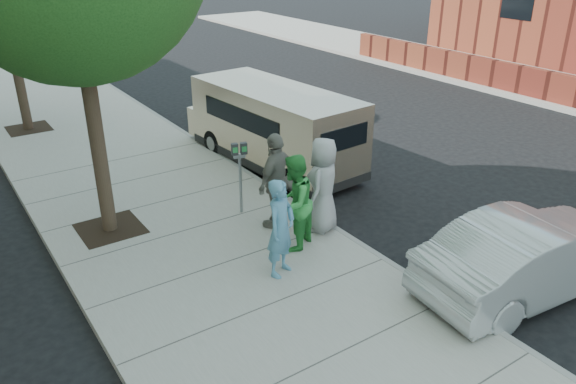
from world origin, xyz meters
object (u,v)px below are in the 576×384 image
object	(u,v)px
parking_meter	(240,163)
person_striped_polo	(277,181)
person_gray_shirt	(323,185)
van	(273,125)
person_officer	(281,228)
sedan	(532,255)
person_green_shirt	(294,203)

from	to	relation	value
parking_meter	person_striped_polo	world-z (taller)	person_striped_polo
person_gray_shirt	person_striped_polo	size ratio (longest dim) A/B	0.97
van	person_gray_shirt	size ratio (longest dim) A/B	2.95
person_gray_shirt	parking_meter	bearing A→B (deg)	-90.57
parking_meter	person_gray_shirt	distance (m)	1.82
parking_meter	person_striped_polo	size ratio (longest dim) A/B	0.79
van	person_gray_shirt	bearing A→B (deg)	-112.97
person_officer	person_striped_polo	xyz separation A→B (m)	(0.90, 1.50, 0.10)
parking_meter	sedan	distance (m)	5.69
person_officer	van	bearing A→B (deg)	32.74
parking_meter	van	bearing A→B (deg)	61.75
person_striped_polo	parking_meter	bearing A→B (deg)	-96.28
parking_meter	sedan	bearing A→B (deg)	-44.99
sedan	person_striped_polo	xyz separation A→B (m)	(-2.36, 4.09, 0.43)
parking_meter	person_officer	size ratio (longest dim) A/B	0.88
parking_meter	person_striped_polo	xyz separation A→B (m)	(0.30, -0.90, -0.14)
van	sedan	bearing A→B (deg)	-90.90
person_green_shirt	person_striped_polo	world-z (taller)	person_striped_polo
sedan	person_gray_shirt	bearing A→B (deg)	31.30
sedan	person_officer	bearing A→B (deg)	56.69
person_gray_shirt	person_officer	bearing A→B (deg)	-3.40
sedan	person_officer	world-z (taller)	person_officer
person_green_shirt	person_striped_polo	distance (m)	0.93
person_gray_shirt	person_green_shirt	bearing A→B (deg)	-15.42
parking_meter	van	distance (m)	3.10
parking_meter	person_green_shirt	xyz separation A→B (m)	(0.09, -1.81, -0.20)
person_green_shirt	person_striped_polo	xyz separation A→B (m)	(0.21, 0.90, 0.06)
sedan	person_officer	distance (m)	4.17
person_officer	person_gray_shirt	distance (m)	1.79
person_green_shirt	parking_meter	bearing A→B (deg)	-116.28
van	person_striped_polo	xyz separation A→B (m)	(-1.89, -3.08, 0.05)
parking_meter	person_officer	world-z (taller)	person_officer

